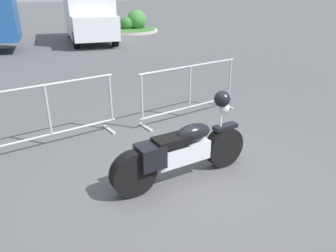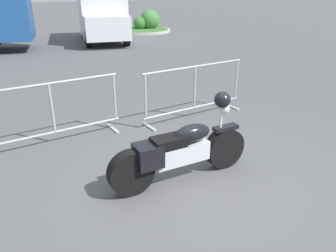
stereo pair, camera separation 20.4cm
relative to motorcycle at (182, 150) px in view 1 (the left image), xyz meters
name	(u,v)px [view 1 (the left image)]	position (x,y,z in m)	size (l,w,h in m)	color
ground_plane	(200,182)	(0.18, -0.21, -0.45)	(120.00, 120.00, 0.00)	#4C4C4F
motorcycle	(182,150)	(0.00, 0.00, 0.00)	(2.09, 0.31, 1.18)	black
crowd_barrier_near	(48,114)	(-1.37, 1.96, 0.11)	(2.34, 0.67, 1.07)	#9EA0A5
crowd_barrier_far	(190,91)	(1.37, 1.96, 0.11)	(2.34, 0.67, 1.07)	#9EA0A5
delivery_van	(89,15)	(2.60, 12.84, 0.79)	(2.78, 5.26, 2.31)	silver
planter_island	(132,25)	(5.87, 15.41, -0.11)	(3.49, 3.49, 1.22)	#ADA89E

